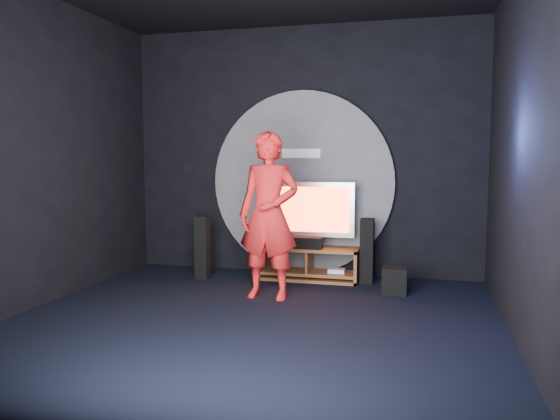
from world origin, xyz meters
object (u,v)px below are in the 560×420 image
(media_console, at_px, (310,266))
(tower_speaker_right, at_px, (367,251))
(subwoofer, at_px, (395,280))
(player, at_px, (269,215))
(tv, at_px, (310,211))
(tower_speaker_left, at_px, (203,247))

(media_console, relative_size, tower_speaker_right, 1.55)
(subwoofer, xyz_separation_m, player, (-1.44, -0.58, 0.83))
(tv, bearing_deg, tower_speaker_left, -166.92)
(player, bearing_deg, tv, 79.12)
(media_console, relative_size, player, 0.68)
(subwoofer, distance_m, player, 1.76)
(media_console, height_order, subwoofer, media_console)
(tower_speaker_left, distance_m, subwoofer, 2.63)
(media_console, relative_size, subwoofer, 4.12)
(tv, xyz_separation_m, tower_speaker_right, (0.78, -0.08, -0.50))
(tower_speaker_left, relative_size, subwoofer, 2.65)
(tower_speaker_right, distance_m, subwoofer, 0.66)
(tv, height_order, subwoofer, tv)
(media_console, distance_m, subwoofer, 1.25)
(tower_speaker_right, bearing_deg, subwoofer, -50.14)
(media_console, height_order, tv, tv)
(tv, height_order, player, player)
(media_console, bearing_deg, subwoofer, -22.23)
(tower_speaker_left, distance_m, player, 1.51)
(tv, bearing_deg, tower_speaker_right, -5.74)
(tower_speaker_left, bearing_deg, tv, 13.08)
(tv, height_order, tower_speaker_left, tv)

